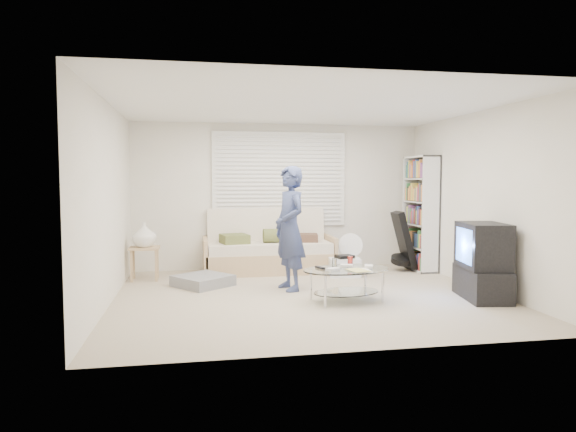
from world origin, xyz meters
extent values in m
plane|color=tan|center=(0.00, 0.00, 0.00)|extent=(5.00, 5.00, 0.00)
cube|color=silver|center=(0.00, 2.25, 1.25)|extent=(5.00, 0.02, 2.50)
cube|color=silver|center=(0.00, -2.25, 1.25)|extent=(5.00, 0.02, 2.50)
cube|color=silver|center=(-2.50, 0.00, 1.25)|extent=(0.02, 4.50, 2.50)
cube|color=silver|center=(2.50, 0.00, 1.25)|extent=(0.02, 4.50, 2.50)
cube|color=white|center=(0.00, 0.00, 2.50)|extent=(5.00, 4.50, 0.02)
cube|color=white|center=(0.00, 2.22, 1.55)|extent=(2.32, 0.06, 1.62)
cube|color=black|center=(0.00, 2.21, 1.55)|extent=(2.20, 0.01, 1.50)
cube|color=silver|center=(0.00, 2.18, 1.55)|extent=(2.16, 0.04, 1.50)
cube|color=silver|center=(0.00, 2.20, 1.55)|extent=(2.32, 0.08, 1.62)
cube|color=tan|center=(-0.24, 1.83, 0.17)|extent=(2.10, 0.84, 0.34)
cube|color=beige|center=(-0.24, 1.81, 0.42)|extent=(2.01, 0.78, 0.17)
cube|color=beige|center=(-0.24, 2.17, 0.73)|extent=(2.01, 0.23, 0.64)
cube|color=tan|center=(-1.29, 1.83, 0.29)|extent=(0.06, 0.84, 0.59)
cube|color=tan|center=(0.80, 1.83, 0.29)|extent=(0.06, 0.84, 0.59)
cube|color=brown|center=(-0.82, 1.78, 0.58)|extent=(0.50, 0.50, 0.15)
cylinder|color=brown|center=(-0.09, 1.75, 0.62)|extent=(0.52, 0.23, 0.23)
cube|color=#402C20|center=(0.38, 1.81, 0.57)|extent=(0.44, 0.44, 0.13)
cube|color=slate|center=(-1.35, 0.89, 0.08)|extent=(0.97, 0.97, 0.16)
cube|color=tan|center=(-2.22, 1.49, 0.50)|extent=(0.45, 0.36, 0.04)
cube|color=tan|center=(-2.40, 1.36, 0.24)|extent=(0.04, 0.04, 0.49)
cube|color=tan|center=(-2.04, 1.36, 0.24)|extent=(0.04, 0.04, 0.49)
cube|color=tan|center=(-2.40, 1.63, 0.24)|extent=(0.04, 0.04, 0.49)
cube|color=tan|center=(-2.04, 1.63, 0.24)|extent=(0.04, 0.04, 0.49)
imported|color=white|center=(-2.22, 1.49, 0.70)|extent=(0.36, 0.36, 0.38)
cube|color=white|center=(2.33, 1.59, 0.97)|extent=(0.31, 0.82, 1.94)
cube|color=black|center=(2.02, 1.53, 0.52)|extent=(0.37, 0.36, 0.99)
cylinder|color=black|center=(1.98, 1.53, 0.19)|extent=(0.36, 0.37, 0.19)
cylinder|color=white|center=(1.06, 1.52, 0.02)|extent=(0.27, 0.27, 0.03)
cylinder|color=white|center=(1.06, 1.52, 0.19)|extent=(0.04, 0.04, 0.34)
cylinder|color=white|center=(1.06, 1.52, 0.46)|extent=(0.41, 0.20, 0.40)
cylinder|color=white|center=(1.06, 1.52, 0.46)|extent=(0.11, 0.08, 0.10)
cube|color=white|center=(0.89, 1.25, 0.15)|extent=(0.53, 0.41, 0.29)
cube|color=black|center=(0.89, 1.25, 0.32)|extent=(0.32, 0.26, 0.05)
cube|color=black|center=(2.20, -0.57, 0.20)|extent=(0.63, 0.97, 0.40)
cube|color=black|center=(2.20, -0.57, 0.69)|extent=(0.62, 0.83, 0.58)
cube|color=#5592FF|center=(1.96, -0.53, 0.69)|extent=(0.12, 0.58, 0.44)
ellipsoid|color=silver|center=(0.42, -0.41, 0.41)|extent=(1.24, 0.90, 0.02)
ellipsoid|color=silver|center=(0.42, -0.41, 0.12)|extent=(0.94, 0.69, 0.01)
cylinder|color=silver|center=(0.07, -0.70, 0.20)|extent=(0.03, 0.03, 0.39)
cylinder|color=silver|center=(0.85, -0.57, 0.20)|extent=(0.03, 0.03, 0.39)
cylinder|color=silver|center=(0.00, -0.25, 0.20)|extent=(0.03, 0.03, 0.39)
cylinder|color=silver|center=(0.77, -0.12, 0.20)|extent=(0.03, 0.03, 0.39)
cube|color=white|center=(0.21, -0.53, 0.44)|extent=(0.18, 0.16, 0.04)
cube|color=white|center=(0.46, -0.30, 0.44)|extent=(0.18, 0.15, 0.04)
cube|color=white|center=(0.71, -0.41, 0.44)|extent=(0.15, 0.18, 0.04)
cylinder|color=silver|center=(0.31, -0.24, 0.48)|extent=(0.07, 0.07, 0.11)
cylinder|color=red|center=(0.54, -0.18, 0.48)|extent=(0.07, 0.07, 0.12)
cube|color=black|center=(0.10, -0.34, 0.43)|extent=(0.10, 0.18, 0.02)
cube|color=white|center=(0.55, -0.57, 0.43)|extent=(0.24, 0.32, 0.01)
cube|color=#C9C266|center=(0.51, -0.60, 0.43)|extent=(0.27, 0.32, 0.01)
imported|color=navy|center=(-0.15, 0.41, 0.87)|extent=(0.56, 0.72, 1.73)
camera|label=1|loc=(-1.45, -6.57, 1.54)|focal=32.00mm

